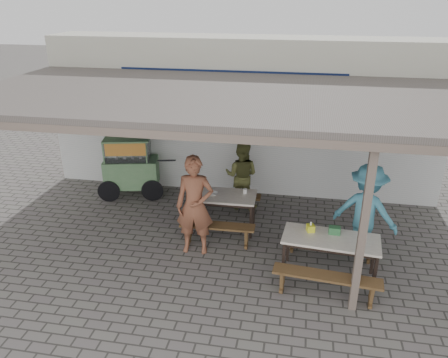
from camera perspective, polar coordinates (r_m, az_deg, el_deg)
ground at (r=7.98m, az=-1.48°, el=-10.41°), size 60.00×60.00×0.00m
back_wall at (r=10.51m, az=2.43°, el=8.40°), size 9.00×1.28×3.50m
warung_roof at (r=7.70m, az=-0.18°, el=10.48°), size 9.00×4.21×2.81m
table_left at (r=8.60m, az=-0.14°, el=-2.57°), size 1.31×0.73×0.75m
bench_left_street at (r=8.18m, az=-0.88°, el=-6.69°), size 1.40×0.31×0.45m
bench_left_wall at (r=9.34m, az=0.51°, el=-2.65°), size 1.40×0.31×0.45m
table_right at (r=7.39m, az=13.77°, el=-8.00°), size 1.61×0.83×0.75m
bench_right_street at (r=7.05m, az=13.23°, el=-12.83°), size 1.67×0.43×0.45m
bench_right_wall at (r=8.09m, az=13.78°, el=-7.77°), size 1.67×0.43×0.45m
vendor_cart at (r=10.24m, az=-12.14°, el=1.83°), size 1.66×0.96×1.40m
patron_street_side at (r=7.78m, az=-3.83°, el=-3.50°), size 0.71×0.50×1.85m
patron_wall_side at (r=9.45m, az=2.29°, el=0.45°), size 0.79×0.64×1.51m
patron_right_table at (r=8.07m, az=18.02°, el=-4.04°), size 1.28×1.00×1.75m
tissue_box at (r=7.43m, az=11.23°, el=-6.31°), size 0.15×0.15×0.12m
donation_box at (r=7.45m, az=14.23°, el=-6.52°), size 0.19×0.13×0.12m
condiment_jar at (r=8.63m, az=2.77°, el=-1.58°), size 0.08×0.08×0.09m
condiment_bowl at (r=8.57m, az=-1.41°, el=-1.92°), size 0.19×0.19×0.04m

